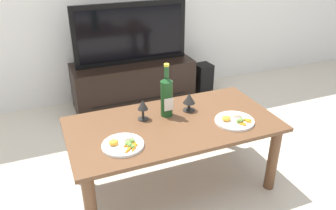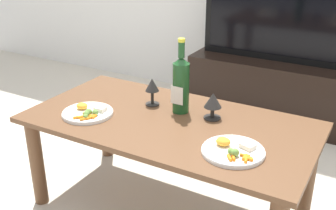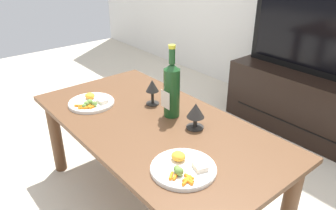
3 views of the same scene
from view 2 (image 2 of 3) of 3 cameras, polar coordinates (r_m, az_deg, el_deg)
The scene contains 9 objects.
ground_plane at distance 2.18m, azimuth 0.16°, elevation -14.02°, with size 6.40×6.40×0.00m, color beige.
dining_table at distance 1.96m, azimuth 0.18°, elevation -4.29°, with size 1.35×0.70×0.50m.
tv_stand at distance 3.14m, azimuth 14.33°, elevation 2.10°, with size 1.20×0.44×0.45m.
tv_screen at distance 2.99m, azimuth 15.30°, elevation 11.35°, with size 1.11×0.05×0.58m.
wine_bottle at distance 1.95m, azimuth 1.84°, elevation 3.07°, with size 0.08×0.08×0.36m.
goblet_left at distance 2.05m, azimuth -2.22°, elevation 2.52°, with size 0.07×0.07×0.14m.
goblet_right at distance 1.91m, azimuth 6.25°, elevation 0.44°, with size 0.08×0.08×0.13m.
dinner_plate_left at distance 2.00m, azimuth -11.08°, elevation -1.02°, with size 0.24×0.24×0.04m.
dinner_plate_right at distance 1.66m, azimuth 9.03°, elevation -6.23°, with size 0.25×0.25×0.05m.
Camera 2 is at (0.85, -1.51, 1.32)m, focal length 43.89 mm.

